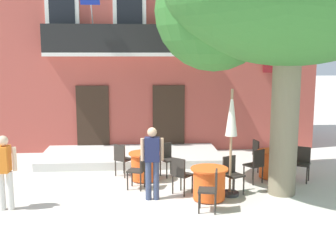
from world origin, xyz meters
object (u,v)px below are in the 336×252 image
cafe_chair_middle_2 (232,172)px  cafe_chair_middle_1 (211,188)px  cafe_chair_near_tree_1 (302,161)px  cafe_table_front (145,166)px  pedestrian_near_entrance (152,159)px  cafe_chair_front_0 (139,168)px  cafe_table_middle (209,183)px  cafe_table_near_tree (273,164)px  cafe_umbrella (231,127)px  cafe_chair_front_2 (122,158)px  cafe_chair_front_1 (167,157)px  cafe_chair_middle_0 (181,173)px  pedestrian_mid_plaza (5,168)px  cafe_chair_near_tree_2 (259,153)px  cafe_chair_near_tree_0 (256,164)px

cafe_chair_middle_2 → cafe_chair_middle_1: bearing=-121.1°
cafe_chair_near_tree_1 → cafe_table_front: size_ratio=1.05×
cafe_chair_middle_1 → pedestrian_near_entrance: (-1.22, 0.87, 0.43)m
cafe_chair_front_0 → cafe_table_front: bearing=77.4°
cafe_table_middle → cafe_table_front: (-1.44, 1.67, 0.00)m
cafe_table_front → cafe_table_near_tree: bearing=-0.6°
cafe_table_middle → cafe_umbrella: 1.42m
cafe_chair_middle_1 → cafe_chair_front_2: 3.47m
pedestrian_near_entrance → cafe_chair_front_1: bearing=75.9°
cafe_chair_near_tree_1 → cafe_chair_front_1: 3.62m
cafe_table_near_tree → cafe_chair_middle_0: size_ratio=0.95×
cafe_table_front → pedestrian_mid_plaza: 3.66m
cafe_chair_middle_2 → cafe_chair_front_0: (-2.23, 0.51, 0.00)m
cafe_chair_near_tree_2 → cafe_chair_front_2: 3.93m
cafe_chair_near_tree_0 → cafe_chair_middle_2: 1.11m
cafe_chair_near_tree_0 → pedestrian_near_entrance: size_ratio=0.53×
cafe_chair_middle_1 → pedestrian_mid_plaza: pedestrian_mid_plaza is taller
cafe_table_middle → cafe_chair_front_0: cafe_chair_front_0 is taller
cafe_chair_middle_0 → cafe_umbrella: cafe_umbrella is taller
pedestrian_mid_plaza → cafe_chair_near_tree_1: bearing=12.7°
cafe_chair_middle_0 → cafe_chair_front_1: same height
cafe_chair_middle_0 → pedestrian_mid_plaza: size_ratio=0.56×
cafe_table_near_tree → cafe_umbrella: cafe_umbrella is taller
pedestrian_mid_plaza → cafe_chair_middle_2: bearing=8.2°
cafe_chair_middle_1 → cafe_chair_front_1: size_ratio=1.00×
cafe_chair_near_tree_2 → cafe_table_front: size_ratio=1.05×
cafe_chair_near_tree_1 → cafe_chair_front_1: bearing=167.8°
cafe_chair_near_tree_0 → cafe_chair_front_1: 2.41m
cafe_chair_middle_0 → pedestrian_mid_plaza: bearing=-169.1°
cafe_chair_near_tree_2 → cafe_table_middle: 3.01m
pedestrian_mid_plaza → cafe_chair_near_tree_2: bearing=22.9°
cafe_chair_near_tree_0 → cafe_chair_near_tree_1: (1.30, 0.12, 0.00)m
cafe_chair_front_1 → pedestrian_near_entrance: bearing=-104.1°
cafe_chair_middle_1 → cafe_chair_middle_2: bearing=58.9°
cafe_chair_near_tree_1 → cafe_chair_middle_2: same height
cafe_table_near_tree → cafe_chair_near_tree_1: cafe_chair_near_tree_1 is taller
cafe_chair_middle_0 → cafe_chair_front_2: same height
cafe_chair_middle_1 → cafe_umbrella: bearing=58.3°
cafe_chair_middle_2 → cafe_umbrella: size_ratio=0.36×
cafe_table_front → cafe_chair_front_2: (-0.62, 0.43, 0.14)m
cafe_chair_near_tree_0 → cafe_chair_middle_1: size_ratio=1.00×
cafe_chair_middle_1 → cafe_table_front: bearing=119.3°
cafe_chair_middle_0 → cafe_umbrella: (1.17, -0.15, 1.14)m
cafe_chair_near_tree_1 → cafe_table_middle: bearing=-154.2°
cafe_chair_near_tree_1 → pedestrian_mid_plaza: 7.39m
cafe_chair_near_tree_2 → pedestrian_near_entrance: 3.90m
cafe_table_near_tree → cafe_chair_middle_0: cafe_chair_middle_0 is taller
pedestrian_near_entrance → cafe_table_front: bearing=95.1°
cafe_chair_middle_1 → cafe_chair_front_1: same height
cafe_chair_middle_2 → pedestrian_mid_plaza: size_ratio=0.56×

